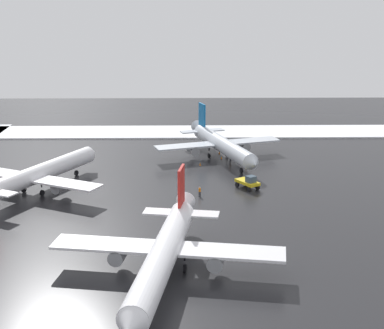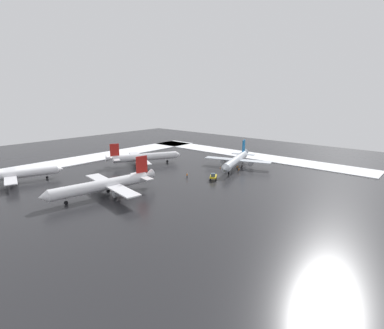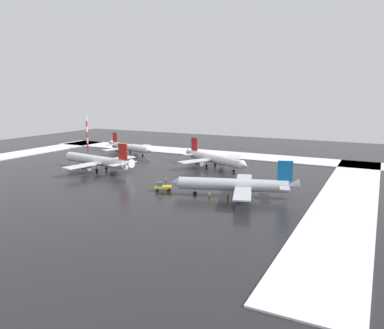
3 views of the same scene
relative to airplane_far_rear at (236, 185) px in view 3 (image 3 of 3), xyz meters
The scene contains 15 objects.
ground_plane 42.92m from the airplane_far_rear, 15.07° to the right, with size 240.00×240.00×0.00m, color #232326.
snow_bank_far 73.86m from the airplane_far_rear, 55.94° to the right, with size 152.00×16.00×0.31m, color white.
snow_bank_left 28.15m from the airplane_far_rear, 156.56° to the right, with size 14.00×116.00×0.31m, color white.
airplane_far_rear is the anchor object (origin of this frame).
airplane_foreground_jet 55.22m from the airplane_far_rear, 10.78° to the right, with size 34.53×28.82×10.28m.
airplane_parked_portside 79.62m from the airplane_far_rear, 33.99° to the right, with size 28.38×23.90×8.62m.
airplane_parked_starboard 38.70m from the airplane_far_rear, 58.26° to the right, with size 30.05×25.60×9.62m.
pushback_tug 20.16m from the airplane_far_rear, ahead, with size 5.06×4.35×2.50m.
ground_crew_by_nose_gear 24.46m from the airplane_far_rear, 12.40° to the right, with size 0.36×0.36×1.71m.
ground_crew_near_tug 3.17m from the airplane_far_rear, 51.86° to the left, with size 0.36×0.36×1.71m.
ground_crew_beside_wing 7.34m from the airplane_far_rear, 41.84° to the left, with size 0.36×0.36×1.71m.
antenna_mast 104.53m from the airplane_far_rear, 27.22° to the right, with size 0.70×0.70×15.97m.
traffic_cone_near_nose 3.00m from the airplane_far_rear, behind, with size 0.36×0.36×0.55m, color orange.
traffic_cone_mid_line 5.53m from the airplane_far_rear, behind, with size 0.36×0.36×0.55m, color orange.
traffic_cone_wingtip_side 7.06m from the airplane_far_rear, 45.60° to the right, with size 0.36×0.36×0.55m, color orange.
Camera 3 is at (-73.46, 98.37, 26.02)m, focal length 35.00 mm.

